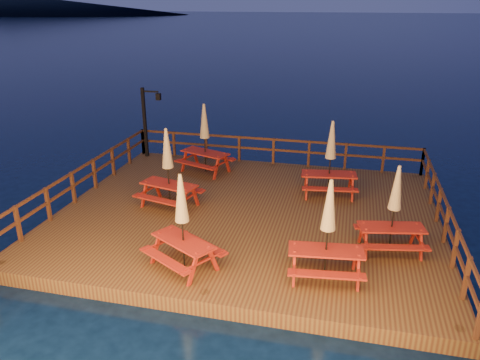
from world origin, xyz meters
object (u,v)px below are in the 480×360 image
at_px(picnic_table_1, 205,137).
at_px(picnic_table_2, 328,229).
at_px(lamp_post, 148,116).
at_px(picnic_table_0, 182,220).

distance_m(picnic_table_1, picnic_table_2, 8.35).
xyz_separation_m(lamp_post, picnic_table_2, (8.08, -7.85, -0.45)).
bearing_deg(picnic_table_1, picnic_table_2, -31.96).
distance_m(lamp_post, picnic_table_2, 11.28).
distance_m(picnic_table_0, picnic_table_1, 7.10).
height_order(lamp_post, picnic_table_0, lamp_post).
height_order(picnic_table_0, picnic_table_1, picnic_table_1).
bearing_deg(picnic_table_2, picnic_table_1, 121.23).
height_order(picnic_table_1, picnic_table_2, picnic_table_1).
distance_m(picnic_table_0, picnic_table_2, 3.56).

